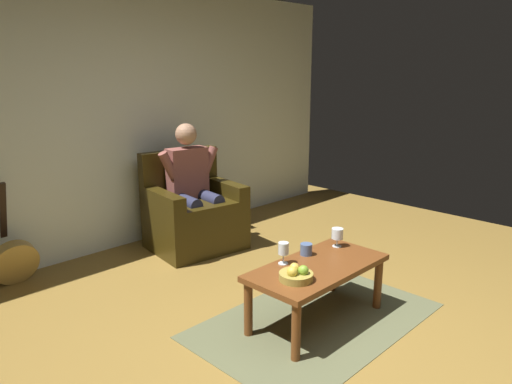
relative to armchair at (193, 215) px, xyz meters
The scene contains 11 objects.
ground_plane 2.44m from the armchair, 76.06° to the left, with size 7.05×7.05×0.00m, color brown.
wall_back 1.26m from the armchair, 45.34° to the right, with size 6.27×0.06×2.58m, color silver.
rug 1.87m from the armchair, 79.98° to the left, with size 1.76×1.12×0.01m, color #535639.
armchair is the anchor object (origin of this frame).
person_seated 0.34m from the armchair, 82.07° to the left, with size 0.67×0.58×1.25m.
coffee_table 1.84m from the armchair, 79.98° to the left, with size 1.06×0.52×0.43m.
guitar 1.65m from the armchair, 13.59° to the right, with size 0.38×0.34×1.00m.
wine_glass_near 1.71m from the armchair, 73.65° to the left, with size 0.07×0.07×0.16m.
wine_glass_far 1.71m from the armchair, 92.36° to the left, with size 0.09×0.09×0.15m.
fruit_bowl 1.97m from the armchair, 71.59° to the left, with size 0.22×0.22×0.11m.
candle_jar 1.66m from the armchair, 81.94° to the left, with size 0.09×0.09×0.09m, color #495E86.
Camera 1 is at (2.29, 1.37, 1.77)m, focal length 33.90 mm.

